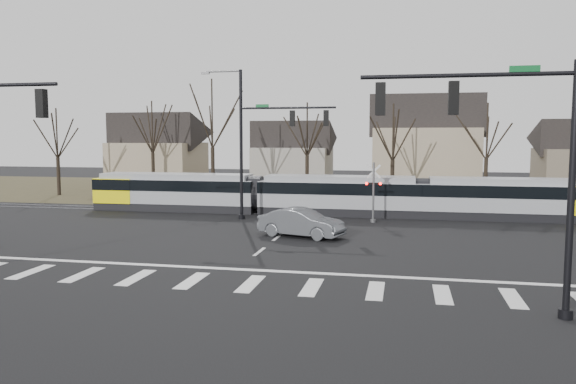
# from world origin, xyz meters

# --- Properties ---
(ground) EXTENTS (140.00, 140.00, 0.00)m
(ground) POSITION_xyz_m (0.00, 0.00, 0.00)
(ground) COLOR black
(grass_verge) EXTENTS (140.00, 28.00, 0.01)m
(grass_verge) POSITION_xyz_m (0.00, 32.00, 0.01)
(grass_verge) COLOR #38331E
(grass_verge) RESTS_ON ground
(crosswalk) EXTENTS (27.00, 2.60, 0.01)m
(crosswalk) POSITION_xyz_m (0.00, -4.00, 0.01)
(crosswalk) COLOR silver
(crosswalk) RESTS_ON ground
(stop_line) EXTENTS (28.00, 0.35, 0.01)m
(stop_line) POSITION_xyz_m (0.00, -1.80, 0.01)
(stop_line) COLOR silver
(stop_line) RESTS_ON ground
(lane_dashes) EXTENTS (0.18, 30.00, 0.01)m
(lane_dashes) POSITION_xyz_m (0.00, 16.00, 0.01)
(lane_dashes) COLOR silver
(lane_dashes) RESTS_ON ground
(rail_pair) EXTENTS (90.00, 1.52, 0.06)m
(rail_pair) POSITION_xyz_m (0.00, 15.80, 0.03)
(rail_pair) COLOR #59595E
(rail_pair) RESTS_ON ground
(tram) EXTENTS (37.50, 2.78, 2.84)m
(tram) POSITION_xyz_m (2.21, 16.00, 1.55)
(tram) COLOR gray
(tram) RESTS_ON ground
(sedan) EXTENTS (4.45, 5.87, 1.62)m
(sedan) POSITION_xyz_m (1.28, 6.54, 0.81)
(sedan) COLOR #53565B
(sedan) RESTS_ON ground
(signal_pole_near_right) EXTENTS (6.72, 0.44, 8.00)m
(signal_pole_near_right) POSITION_xyz_m (10.11, -6.00, 5.17)
(signal_pole_near_right) COLOR black
(signal_pole_near_right) RESTS_ON ground
(signal_pole_far) EXTENTS (9.28, 0.44, 10.20)m
(signal_pole_far) POSITION_xyz_m (-2.41, 12.50, 5.70)
(signal_pole_far) COLOR black
(signal_pole_far) RESTS_ON ground
(rail_crossing_signal) EXTENTS (1.08, 0.36, 4.00)m
(rail_crossing_signal) POSITION_xyz_m (5.00, 12.79, 1.89)
(rail_crossing_signal) COLOR #59595B
(rail_crossing_signal) RESTS_ON ground
(tree_row) EXTENTS (59.20, 7.20, 10.00)m
(tree_row) POSITION_xyz_m (2.00, 26.00, 5.00)
(tree_row) COLOR black
(tree_row) RESTS_ON ground
(house_a) EXTENTS (9.72, 8.64, 8.60)m
(house_a) POSITION_xyz_m (-20.00, 34.00, 4.46)
(house_a) COLOR gray
(house_a) RESTS_ON ground
(house_b) EXTENTS (8.64, 7.56, 7.65)m
(house_b) POSITION_xyz_m (-5.00, 36.00, 3.97)
(house_b) COLOR gray
(house_b) RESTS_ON ground
(house_c) EXTENTS (10.80, 8.64, 10.10)m
(house_c) POSITION_xyz_m (9.00, 33.00, 5.23)
(house_c) COLOR gray
(house_c) RESTS_ON ground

